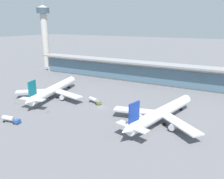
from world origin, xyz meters
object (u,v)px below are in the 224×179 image
at_px(safety_cone_delta, 16,103).
at_px(airliner_left_stand, 53,90).
at_px(service_truck_under_wing_blue, 10,119).
at_px(control_tower, 45,31).
at_px(safety_cone_bravo, 49,111).
at_px(service_truck_near_nose_olive, 94,100).
at_px(service_truck_mid_apron_olive, 185,127).
at_px(safety_cone_charlie, 47,112).
at_px(safety_cone_alpha, 19,103).
at_px(airliner_centre_stand, 161,113).

bearing_deg(safety_cone_delta, airliner_left_stand, 59.68).
bearing_deg(service_truck_under_wing_blue, safety_cone_delta, 136.65).
bearing_deg(safety_cone_delta, control_tower, 125.29).
bearing_deg(safety_cone_bravo, service_truck_near_nose_olive, 59.79).
xyz_separation_m(service_truck_mid_apron_olive, safety_cone_charlie, (-63.76, -14.03, -0.56)).
distance_m(control_tower, safety_cone_alpha, 117.42).
relative_size(airliner_left_stand, service_truck_under_wing_blue, 6.23).
bearing_deg(service_truck_mid_apron_olive, airliner_left_stand, 175.78).
bearing_deg(service_truck_mid_apron_olive, safety_cone_charlie, -167.59).
bearing_deg(airliner_left_stand, safety_cone_bravo, -53.09).
height_order(airliner_left_stand, safety_cone_delta, airliner_left_stand).
height_order(service_truck_under_wing_blue, safety_cone_alpha, service_truck_under_wing_blue).
distance_m(airliner_left_stand, airliner_centre_stand, 66.77).
bearing_deg(control_tower, safety_cone_alpha, -53.68).
xyz_separation_m(airliner_left_stand, airliner_centre_stand, (66.61, -4.71, 0.00)).
bearing_deg(control_tower, safety_cone_bravo, -45.63).
height_order(airliner_left_stand, airliner_centre_stand, same).
height_order(airliner_left_stand, service_truck_near_nose_olive, airliner_left_stand).
xyz_separation_m(airliner_left_stand, service_truck_under_wing_blue, (8.21, -36.40, -2.95)).
distance_m(service_truck_under_wing_blue, service_truck_mid_apron_olive, 75.56).
bearing_deg(service_truck_near_nose_olive, safety_cone_charlie, -120.84).
height_order(service_truck_near_nose_olive, service_truck_mid_apron_olive, service_truck_near_nose_olive).
height_order(service_truck_near_nose_olive, safety_cone_bravo, service_truck_near_nose_olive).
xyz_separation_m(control_tower, safety_cone_bravo, (89.25, -91.22, -34.53)).
height_order(safety_cone_alpha, safety_cone_delta, same).
relative_size(control_tower, safety_cone_bravo, 90.99).
relative_size(service_truck_under_wing_blue, safety_cone_bravo, 12.61).
relative_size(service_truck_mid_apron_olive, control_tower, 0.05).
bearing_deg(service_truck_under_wing_blue, safety_cone_alpha, 132.58).
bearing_deg(safety_cone_delta, safety_cone_alpha, 6.63).
distance_m(service_truck_mid_apron_olive, safety_cone_charlie, 65.28).
bearing_deg(safety_cone_delta, airliner_centre_stand, 10.07).
distance_m(airliner_left_stand, service_truck_near_nose_olive, 27.30).
distance_m(service_truck_near_nose_olive, service_truck_mid_apron_olive, 50.99).
height_order(airliner_centre_stand, safety_cone_bravo, airliner_centre_stand).
relative_size(airliner_left_stand, service_truck_near_nose_olive, 6.22).
relative_size(safety_cone_charlie, safety_cone_delta, 1.00).
relative_size(service_truck_near_nose_olive, safety_cone_charlie, 12.65).
xyz_separation_m(airliner_centre_stand, safety_cone_charlie, (-53.12, -15.01, -4.34)).
distance_m(airliner_centre_stand, control_tower, 163.95).
distance_m(airliner_centre_stand, service_truck_under_wing_blue, 66.50).
relative_size(control_tower, safety_cone_charlie, 90.99).
height_order(service_truck_near_nose_olive, safety_cone_charlie, service_truck_near_nose_olive).
bearing_deg(safety_cone_alpha, service_truck_mid_apron_olive, 8.29).
height_order(airliner_centre_stand, service_truck_near_nose_olive, airliner_centre_stand).
bearing_deg(safety_cone_alpha, control_tower, 126.32).
relative_size(airliner_centre_stand, safety_cone_bravo, 78.43).
xyz_separation_m(airliner_left_stand, service_truck_mid_apron_olive, (77.25, -5.70, -3.78)).
relative_size(airliner_centre_stand, service_truck_mid_apron_olive, 16.50).
height_order(service_truck_near_nose_olive, safety_cone_alpha, service_truck_near_nose_olive).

